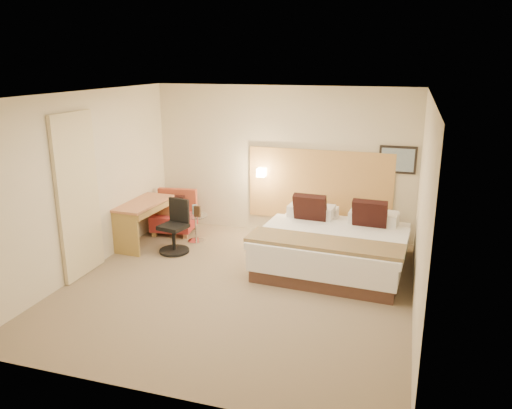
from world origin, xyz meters
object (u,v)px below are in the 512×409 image
(side_table, at_px, (196,227))
(lounge_chair, at_px, (175,216))
(bed, at_px, (334,245))
(desk, at_px, (144,211))
(desk_chair, at_px, (175,231))

(side_table, bearing_deg, lounge_chair, 148.17)
(bed, bearing_deg, desk, 179.69)
(bed, bearing_deg, lounge_chair, 166.33)
(side_table, bearing_deg, bed, -8.83)
(desk, distance_m, desk_chair, 0.73)
(lounge_chair, bearing_deg, bed, -13.67)
(lounge_chair, bearing_deg, desk_chair, -63.53)
(bed, relative_size, desk_chair, 2.58)
(lounge_chair, xyz_separation_m, side_table, (0.59, -0.36, -0.04))
(bed, height_order, desk_chair, bed)
(bed, distance_m, desk, 3.32)
(lounge_chair, distance_m, side_table, 0.69)
(bed, distance_m, desk_chair, 2.65)
(lounge_chair, relative_size, desk, 0.66)
(lounge_chair, bearing_deg, side_table, -31.83)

